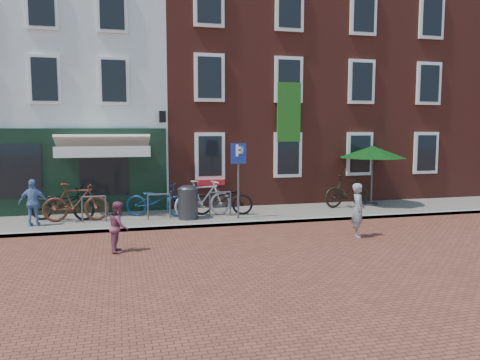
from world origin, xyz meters
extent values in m
plane|color=brown|center=(0.00, 0.00, 0.00)|extent=(80.00, 80.00, 0.00)
cube|color=slate|center=(1.00, 1.50, 0.05)|extent=(24.00, 3.00, 0.10)
cube|color=silver|center=(-5.00, 7.00, 4.50)|extent=(8.00, 8.00, 9.00)
cube|color=maroon|center=(2.00, 7.00, 5.00)|extent=(6.00, 8.00, 10.00)
cube|color=maroon|center=(8.00, 7.00, 5.00)|extent=(6.00, 8.00, 10.00)
cube|color=maroon|center=(14.50, 7.00, 4.50)|extent=(7.00, 8.00, 9.00)
cylinder|color=#38383A|center=(-0.60, 1.00, 0.58)|extent=(0.63, 0.63, 0.95)
ellipsoid|color=#38383A|center=(-0.60, 1.00, 1.12)|extent=(0.63, 0.63, 0.29)
cylinder|color=#4C4C4F|center=(0.99, 0.69, 1.30)|extent=(0.07, 0.07, 2.40)
cube|color=navy|center=(0.99, 0.67, 2.20)|extent=(0.50, 0.04, 0.65)
cylinder|color=#4C4C4F|center=(6.54, 2.04, 0.14)|extent=(0.50, 0.50, 0.08)
cylinder|color=#4C4C4F|center=(6.54, 2.04, 1.16)|extent=(0.06, 0.06, 2.12)
cone|color=#0A370D|center=(6.54, 2.04, 2.22)|extent=(2.53, 2.53, 0.45)
imported|color=gray|center=(3.65, -2.29, 0.75)|extent=(0.55, 0.65, 1.50)
imported|color=#823E54|center=(-2.76, -2.27, 0.62)|extent=(0.51, 0.63, 1.24)
imported|color=#5E7DB1|center=(-5.21, 1.03, 0.80)|extent=(0.84, 0.38, 1.40)
imported|color=black|center=(-4.48, 1.76, 0.64)|extent=(2.19, 1.29, 1.09)
imported|color=#522617|center=(-4.05, 1.45, 0.70)|extent=(2.02, 0.61, 1.21)
imported|color=navy|center=(-1.54, 1.70, 0.64)|extent=(2.19, 1.38, 1.09)
imported|color=#B7B7BA|center=(-0.04, 1.33, 0.70)|extent=(2.08, 0.99, 1.21)
imported|color=black|center=(0.61, 1.44, 0.64)|extent=(2.18, 1.16, 1.09)
imported|color=black|center=(5.46, 1.86, 0.70)|extent=(2.08, 0.95, 1.21)
camera|label=1|loc=(-2.73, -14.03, 3.00)|focal=35.63mm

